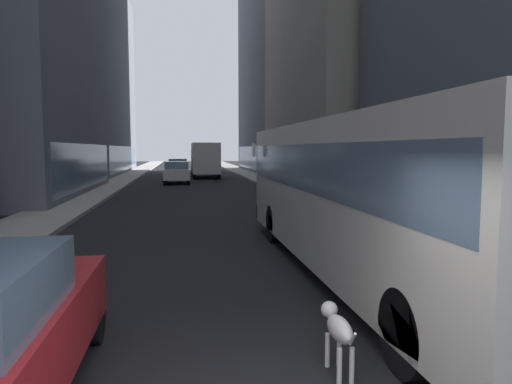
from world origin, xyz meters
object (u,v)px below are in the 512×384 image
Objects in this scene: box_truck at (205,159)px; dalmatian_dog at (338,328)px; car_black_suv at (178,167)px; car_white_van at (177,172)px; transit_bus at (365,187)px.

box_truck is 7.79× the size of dalmatian_dog.
car_white_van is at bearing -90.00° from car_black_suv.
car_white_van is 4.39× the size of dalmatian_dog.
box_truck reaches higher than car_white_van.
transit_bus is 2.73× the size of car_white_van.
car_black_suv is 39.58m from dalmatian_dog.
box_truck reaches higher than dalmatian_dog.
car_white_van is 30.25m from dalmatian_dog.
transit_bus is 1.54× the size of box_truck.
car_white_van is at bearing 94.02° from dalmatian_dog.
car_black_suv is 3.55m from box_truck.
car_white_van is 7.34m from box_truck.
dalmatian_dog is (-0.28, -37.05, -1.15)m from box_truck.
car_black_suv is (-4.00, 35.59, -0.96)m from transit_bus.
box_truck is at bearing 92.77° from transit_bus.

